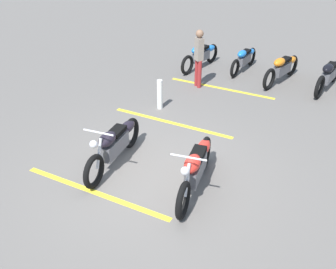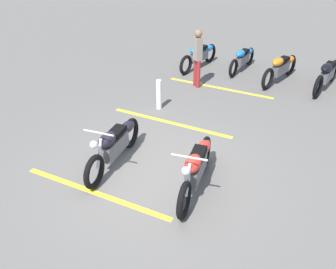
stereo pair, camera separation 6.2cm
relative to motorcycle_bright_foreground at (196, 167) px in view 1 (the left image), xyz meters
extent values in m
plane|color=#66605B|center=(-0.03, 0.88, -0.46)|extent=(60.00, 60.00, 0.00)
torus|color=black|center=(-0.82, -0.17, -0.13)|extent=(0.68, 0.24, 0.67)
torus|color=black|center=(0.71, 0.14, -0.13)|extent=(0.68, 0.24, 0.67)
cube|color=#59595E|center=(-0.01, 0.00, -0.04)|extent=(0.87, 0.39, 0.32)
ellipsoid|color=red|center=(-0.27, -0.06, 0.26)|extent=(0.57, 0.38, 0.24)
ellipsoid|color=red|center=(0.55, 0.11, 0.10)|extent=(0.60, 0.35, 0.22)
cube|color=black|center=(0.12, 0.02, 0.24)|extent=(0.48, 0.32, 0.09)
cylinder|color=silver|center=(-0.59, -0.13, 0.13)|extent=(0.27, 0.11, 0.56)
cylinder|color=silver|center=(-0.55, -0.12, 0.56)|extent=(0.16, 0.61, 0.04)
sphere|color=silver|center=(-0.74, -0.16, 0.42)|extent=(0.15, 0.15, 0.15)
cylinder|color=silver|center=(0.36, 0.21, -0.20)|extent=(0.70, 0.23, 0.09)
torus|color=black|center=(-0.91, 1.66, -0.13)|extent=(0.68, 0.21, 0.67)
torus|color=black|center=(0.64, 1.89, -0.13)|extent=(0.68, 0.21, 0.67)
cube|color=#59595E|center=(-0.08, 1.78, -0.04)|extent=(0.86, 0.34, 0.32)
ellipsoid|color=black|center=(-0.35, 1.74, 0.26)|extent=(0.56, 0.35, 0.24)
ellipsoid|color=black|center=(0.48, 1.87, 0.10)|extent=(0.59, 0.32, 0.22)
cube|color=black|center=(0.04, 1.80, 0.24)|extent=(0.47, 0.30, 0.09)
cylinder|color=silver|center=(-0.68, 1.69, 0.13)|extent=(0.27, 0.10, 0.56)
cylinder|color=silver|center=(-0.63, 1.70, 0.56)|extent=(0.13, 0.62, 0.04)
sphere|color=silver|center=(-0.83, 1.67, 0.42)|extent=(0.15, 0.15, 0.15)
cylinder|color=silver|center=(0.29, 1.98, -0.20)|extent=(0.71, 0.19, 0.09)
torus|color=black|center=(5.33, -1.14, -0.13)|extent=(0.66, 0.17, 0.66)
torus|color=black|center=(6.85, -1.28, -0.13)|extent=(0.66, 0.17, 0.66)
cube|color=#59595E|center=(6.14, -1.22, -0.05)|extent=(0.84, 0.29, 0.31)
ellipsoid|color=black|center=(5.88, -1.19, 0.24)|extent=(0.53, 0.32, 0.24)
ellipsoid|color=black|center=(6.70, -1.27, 0.09)|extent=(0.57, 0.29, 0.22)
cube|color=black|center=(6.27, -1.23, 0.22)|extent=(0.45, 0.28, 0.09)
torus|color=black|center=(5.23, 0.24, -0.14)|extent=(0.65, 0.22, 0.64)
torus|color=black|center=(6.70, -0.03, -0.14)|extent=(0.65, 0.22, 0.64)
cube|color=#59595E|center=(6.01, 0.10, -0.06)|extent=(0.83, 0.35, 0.31)
ellipsoid|color=orange|center=(5.76, 0.15, 0.23)|extent=(0.54, 0.35, 0.23)
ellipsoid|color=orange|center=(6.55, 0.00, 0.07)|extent=(0.57, 0.32, 0.21)
cube|color=black|center=(6.13, 0.08, 0.21)|extent=(0.46, 0.30, 0.09)
torus|color=black|center=(5.65, 1.46, -0.17)|extent=(0.58, 0.12, 0.58)
torus|color=black|center=(6.99, 1.40, -0.17)|extent=(0.58, 0.12, 0.58)
cube|color=#59595E|center=(6.37, 1.43, -0.10)|extent=(0.73, 0.22, 0.28)
ellipsoid|color=blue|center=(6.13, 1.44, 0.16)|extent=(0.46, 0.26, 0.21)
ellipsoid|color=blue|center=(6.86, 1.41, 0.02)|extent=(0.49, 0.23, 0.19)
cube|color=black|center=(6.48, 1.42, 0.14)|extent=(0.39, 0.22, 0.08)
torus|color=black|center=(5.12, 2.84, -0.15)|extent=(0.63, 0.18, 0.63)
torus|color=black|center=(6.57, 2.65, -0.15)|extent=(0.63, 0.18, 0.63)
cube|color=#59595E|center=(5.89, 2.74, -0.07)|extent=(0.80, 0.31, 0.30)
ellipsoid|color=blue|center=(5.64, 2.78, 0.21)|extent=(0.52, 0.32, 0.22)
ellipsoid|color=blue|center=(6.42, 2.67, 0.06)|extent=(0.55, 0.29, 0.21)
cube|color=black|center=(6.01, 2.73, 0.19)|extent=(0.44, 0.28, 0.08)
cylinder|color=maroon|center=(4.47, 2.19, -0.06)|extent=(0.12, 0.12, 0.81)
cylinder|color=maroon|center=(4.37, 2.05, -0.06)|extent=(0.12, 0.12, 0.81)
cube|color=gray|center=(4.42, 2.12, 0.67)|extent=(0.29, 0.30, 0.64)
sphere|color=#8C664C|center=(4.42, 2.12, 1.11)|extent=(0.22, 0.22, 0.22)
cylinder|color=white|center=(2.59, 2.33, -0.07)|extent=(0.14, 0.14, 0.79)
cube|color=yellow|center=(-1.07, 1.54, -0.46)|extent=(0.22, 3.20, 0.01)
cube|color=yellow|center=(2.04, 1.66, -0.46)|extent=(0.22, 3.20, 0.01)
cube|color=yellow|center=(4.64, 1.46, -0.46)|extent=(0.22, 3.20, 0.01)
camera|label=1|loc=(-5.45, -2.55, 4.13)|focal=42.32mm
camera|label=2|loc=(-5.48, -2.50, 4.13)|focal=42.32mm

